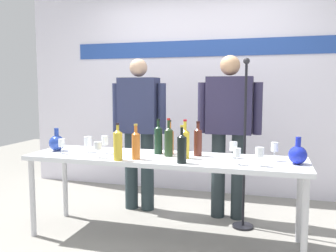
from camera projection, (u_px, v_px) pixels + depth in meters
ground_plane at (163, 239)px, 3.18m from camera, size 10.00×10.00×0.00m
back_wall at (200, 74)px, 4.54m from camera, size 4.70×0.11×3.00m
display_table at (163, 163)px, 3.11m from camera, size 2.40×0.63×0.74m
decanter_blue_left at (57, 143)px, 3.38m from camera, size 0.15×0.15×0.22m
decanter_blue_right at (298, 154)px, 2.79m from camera, size 0.14×0.14×0.21m
presenter_left at (139, 125)px, 3.87m from camera, size 0.61×0.22×1.64m
presenter_right at (229, 126)px, 3.61m from camera, size 0.64×0.22×1.65m
wine_bottle_0 at (158, 139)px, 3.22m from camera, size 0.07×0.07×0.32m
wine_bottle_1 at (182, 148)px, 2.82m from camera, size 0.08×0.08×0.30m
wine_bottle_2 at (185, 142)px, 3.02m from camera, size 0.07×0.07×0.33m
wine_bottle_3 at (198, 141)px, 3.12m from camera, size 0.07×0.07×0.30m
wine_bottle_4 at (118, 144)px, 2.93m from camera, size 0.07×0.07×0.31m
wine_bottle_5 at (136, 144)px, 2.97m from camera, size 0.07×0.07×0.30m
wine_bottle_6 at (169, 141)px, 3.11m from camera, size 0.07×0.07×0.33m
wine_bottle_7 at (170, 140)px, 3.23m from camera, size 0.08×0.08×0.30m
wine_glass_left_0 at (98, 146)px, 3.04m from camera, size 0.07×0.07×0.14m
wine_glass_left_1 at (88, 141)px, 3.31m from camera, size 0.07×0.07×0.14m
wine_glass_left_2 at (62, 143)px, 3.23m from camera, size 0.06×0.06×0.14m
wine_glass_left_3 at (105, 141)px, 3.24m from camera, size 0.06×0.06×0.16m
wine_glass_right_0 at (233, 147)px, 3.02m from camera, size 0.07×0.07×0.14m
wine_glass_right_1 at (274, 148)px, 2.91m from camera, size 0.06×0.06×0.15m
wine_glass_right_2 at (237, 153)px, 2.76m from camera, size 0.06×0.06×0.13m
wine_glass_right_3 at (260, 153)px, 2.71m from camera, size 0.07×0.07×0.15m
microphone_stand at (244, 172)px, 3.38m from camera, size 0.20×0.20×1.60m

